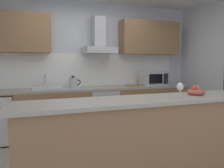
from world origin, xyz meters
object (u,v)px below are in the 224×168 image
(range_hood, at_px, (99,42))
(wine_glass, at_px, (180,87))
(oven, at_px, (102,109))
(fruit_bowl, at_px, (196,91))
(kettle, at_px, (73,83))
(sink, at_px, (46,88))
(chopping_board, at_px, (134,85))
(microwave, at_px, (154,78))

(range_hood, relative_size, wine_glass, 4.05)
(oven, relative_size, fruit_bowl, 3.64)
(kettle, bearing_deg, sink, 174.78)
(oven, height_order, sink, sink)
(fruit_bowl, height_order, chopping_board, fruit_bowl)
(wine_glass, height_order, chopping_board, wine_glass)
(microwave, bearing_deg, range_hood, 172.24)
(wine_glass, distance_m, fruit_bowl, 0.38)
(microwave, distance_m, chopping_board, 0.48)
(range_hood, bearing_deg, wine_glass, -83.68)
(fruit_bowl, relative_size, chopping_board, 0.65)
(sink, relative_size, fruit_bowl, 2.27)
(sink, xyz_separation_m, chopping_board, (1.75, -0.03, -0.02))
(kettle, xyz_separation_m, wine_glass, (0.82, -2.09, 0.09))
(microwave, xyz_separation_m, range_hood, (-1.16, 0.16, 0.74))
(chopping_board, bearing_deg, kettle, -179.55)
(sink, bearing_deg, range_hood, 6.41)
(sink, xyz_separation_m, wine_glass, (1.30, -2.13, 0.17))
(fruit_bowl, bearing_deg, oven, 106.82)
(wine_glass, bearing_deg, range_hood, 96.32)
(microwave, relative_size, fruit_bowl, 2.27)
(range_hood, distance_m, chopping_board, 1.13)
(chopping_board, bearing_deg, oven, 178.05)
(oven, height_order, wine_glass, wine_glass)
(microwave, bearing_deg, fruit_bowl, -105.88)
(microwave, height_order, range_hood, range_hood)
(range_hood, bearing_deg, microwave, -7.76)
(oven, relative_size, microwave, 1.60)
(oven, distance_m, microwave, 1.30)
(fruit_bowl, bearing_deg, chopping_board, 87.13)
(oven, height_order, microwave, microwave)
(oven, relative_size, chopping_board, 2.35)
(kettle, relative_size, range_hood, 0.40)
(range_hood, xyz_separation_m, chopping_board, (0.70, -0.15, -0.88))
(wine_glass, bearing_deg, chopping_board, 77.96)
(wine_glass, bearing_deg, microwave, 66.63)
(microwave, distance_m, kettle, 1.72)
(sink, distance_m, fruit_bowl, 2.59)
(kettle, distance_m, fruit_bowl, 2.27)
(sink, distance_m, kettle, 0.50)
(fruit_bowl, distance_m, chopping_board, 1.96)
(sink, xyz_separation_m, fruit_bowl, (1.65, -1.99, 0.09))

